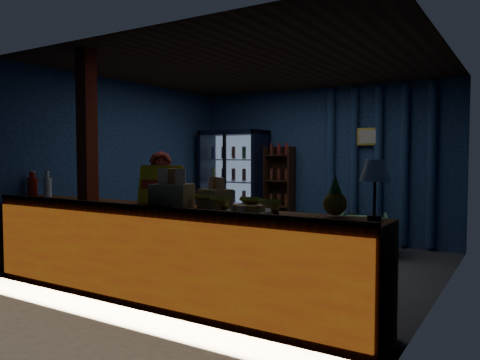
{
  "coord_description": "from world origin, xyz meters",
  "views": [
    {
      "loc": [
        3.05,
        -5.36,
        1.45
      ],
      "look_at": [
        -0.14,
        -0.2,
        1.13
      ],
      "focal_mm": 35.0,
      "sensor_mm": 36.0,
      "label": 1
    }
  ],
  "objects_px": {
    "shopkeeper": "(161,217)",
    "table_lamp": "(375,173)",
    "pastry_tray": "(249,210)",
    "green_chair": "(364,234)"
  },
  "relations": [
    {
      "from": "green_chair",
      "to": "table_lamp",
      "type": "xyz_separation_m",
      "value": [
        1.02,
        -3.1,
        1.01
      ]
    },
    {
      "from": "green_chair",
      "to": "pastry_tray",
      "type": "height_order",
      "value": "pastry_tray"
    },
    {
      "from": "shopkeeper",
      "to": "table_lamp",
      "type": "xyz_separation_m",
      "value": [
        2.53,
        -0.44,
        0.57
      ]
    },
    {
      "from": "shopkeeper",
      "to": "green_chair",
      "type": "bearing_deg",
      "value": 36.29
    },
    {
      "from": "green_chair",
      "to": "table_lamp",
      "type": "height_order",
      "value": "table_lamp"
    },
    {
      "from": "green_chair",
      "to": "shopkeeper",
      "type": "bearing_deg",
      "value": 44.04
    },
    {
      "from": "pastry_tray",
      "to": "green_chair",
      "type": "bearing_deg",
      "value": 89.68
    },
    {
      "from": "table_lamp",
      "to": "green_chair",
      "type": "bearing_deg",
      "value": 108.16
    },
    {
      "from": "shopkeeper",
      "to": "pastry_tray",
      "type": "xyz_separation_m",
      "value": [
        1.5,
        -0.57,
        0.23
      ]
    },
    {
      "from": "shopkeeper",
      "to": "table_lamp",
      "type": "relative_size",
      "value": 3.21
    }
  ]
}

